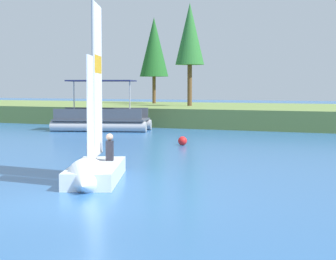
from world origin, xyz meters
The scene contains 8 objects.
ground_plane centered at (0.00, 0.00, 0.00)m, with size 200.00×200.00×0.00m, color #2D609E.
shore_bank centered at (0.00, 30.41, 0.60)m, with size 80.00×15.33×1.19m, color olive.
shoreline_tree_left centered at (-15.00, 33.44, 5.75)m, with size 2.33×2.33×6.97m.
shoreline_tree_midleft centered at (-9.79, 28.71, 6.21)m, with size 2.03×2.03×7.24m.
wooden_dock centered at (-12.27, 21.02, 0.27)m, with size 1.47×4.45×0.54m, color brown.
sailboat centered at (-1.21, 2.56, 0.44)m, with size 2.85×4.39×5.44m.
pontoon_boat centered at (-11.24, 19.27, 0.71)m, with size 6.03×4.21×2.93m.
channel_buoy centered at (-3.39, 13.16, 0.19)m, with size 0.39×0.39×0.39m, color red.
Camera 1 is at (7.31, -10.79, 2.53)m, focal length 64.87 mm.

